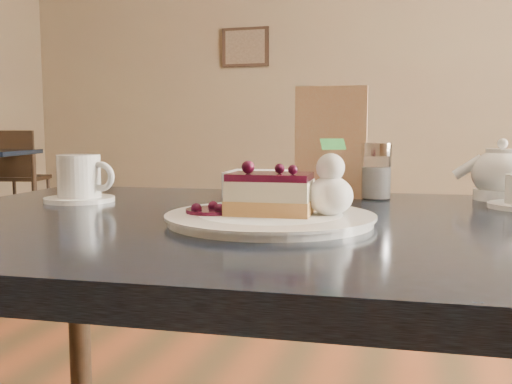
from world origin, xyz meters
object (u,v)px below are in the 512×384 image
(dessert_plate, at_px, (270,219))
(tea_set, at_px, (505,179))
(cheesecake_slice, at_px, (270,194))
(main_table, at_px, (276,268))
(coffee_set, at_px, (80,181))

(dessert_plate, xyz_separation_m, tea_set, (0.34, 0.35, 0.03))
(cheesecake_slice, bearing_deg, dessert_plate, -93.47)
(main_table, bearing_deg, coffee_set, 163.30)
(main_table, distance_m, cheesecake_slice, 0.12)
(coffee_set, bearing_deg, cheesecake_slice, -19.58)
(coffee_set, xyz_separation_m, tea_set, (0.73, 0.21, 0.00))
(dessert_plate, distance_m, cheesecake_slice, 0.03)
(cheesecake_slice, xyz_separation_m, coffee_set, (-0.39, 0.14, -0.00))
(coffee_set, height_order, tea_set, tea_set)
(dessert_plate, bearing_deg, tea_set, 45.47)
(coffee_set, bearing_deg, main_table, -13.24)
(dessert_plate, distance_m, coffee_set, 0.41)
(main_table, height_order, tea_set, tea_set)
(dessert_plate, relative_size, cheesecake_slice, 2.36)
(dessert_plate, bearing_deg, cheesecake_slice, 90.00)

